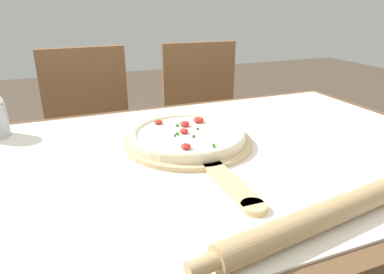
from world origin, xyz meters
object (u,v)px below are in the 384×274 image
at_px(chair_left, 92,134).
at_px(chair_right, 204,120).
at_px(pizza, 188,135).
at_px(pizza_peel, 191,145).
at_px(rolling_pin, 317,218).

xyz_separation_m(chair_left, chair_right, (0.56, -0.00, 0.00)).
bearing_deg(pizza, pizza_peel, -90.10).
bearing_deg(pizza, chair_right, 63.32).
relative_size(pizza_peel, chair_right, 0.60).
relative_size(rolling_pin, chair_left, 0.54).
xyz_separation_m(pizza, rolling_pin, (0.07, -0.43, -0.00)).
distance_m(pizza, chair_right, 0.84).
relative_size(rolling_pin, chair_right, 0.54).
relative_size(chair_left, chair_right, 1.00).
distance_m(pizza_peel, chair_right, 0.85).
bearing_deg(pizza_peel, chair_right, 64.04).
distance_m(pizza, rolling_pin, 0.44).
distance_m(rolling_pin, chair_right, 1.21).
distance_m(rolling_pin, chair_left, 1.20).
xyz_separation_m(pizza_peel, rolling_pin, (0.07, -0.41, 0.02)).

